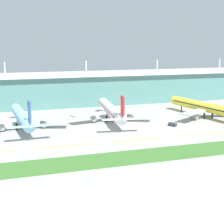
{
  "coord_description": "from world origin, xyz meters",
  "views": [
    {
      "loc": [
        -68.19,
        -160.62,
        44.61
      ],
      "look_at": [
        -2.98,
        29.53,
        7.0
      ],
      "focal_mm": 59.04,
      "sensor_mm": 36.0,
      "label": 1
    }
  ],
  "objects": [
    {
      "name": "taxiway_stripe_mid_west",
      "position": [
        -37.0,
        -6.3,
        0.02
      ],
      "size": [
        28.0,
        0.7,
        0.04
      ],
      "primitive_type": "cube",
      "color": "yellow",
      "rests_on": "ground"
    },
    {
      "name": "taxiway_stripe_centre",
      "position": [
        -3.0,
        -6.3,
        0.02
      ],
      "size": [
        28.0,
        0.7,
        0.04
      ],
      "primitive_type": "cube",
      "color": "yellow",
      "rests_on": "ground"
    },
    {
      "name": "terminal_building",
      "position": [
        -0.0,
        100.96,
        11.9
      ],
      "size": [
        288.0,
        34.0,
        32.4
      ],
      "color": "slate",
      "rests_on": "ground"
    },
    {
      "name": "grass_verge",
      "position": [
        0.0,
        -30.29,
        0.05
      ],
      "size": [
        300.0,
        18.0,
        0.1
      ],
      "primitive_type": "cube",
      "color": "#3D702D",
      "rests_on": "ground"
    },
    {
      "name": "ground_plane",
      "position": [
        0.0,
        0.0,
        0.0
      ],
      "size": [
        600.0,
        600.0,
        0.0
      ],
      "primitive_type": "plane",
      "color": "#A8A59E"
    },
    {
      "name": "airliner_middle",
      "position": [
        -0.59,
        37.32,
        6.46
      ],
      "size": [
        48.29,
        69.24,
        18.9
      ],
      "color": "white",
      "rests_on": "ground"
    },
    {
      "name": "pushback_tug",
      "position": [
        26.91,
        14.46,
        1.1
      ],
      "size": [
        4.15,
        5.01,
        1.85
      ],
      "color": "#333842",
      "rests_on": "ground"
    },
    {
      "name": "airliner_far",
      "position": [
        57.21,
        27.82,
        6.46
      ],
      "size": [
        48.28,
        71.99,
        18.9
      ],
      "color": "yellow",
      "rests_on": "ground"
    },
    {
      "name": "airliner_near",
      "position": [
        -51.45,
        33.54,
        6.45
      ],
      "size": [
        48.77,
        63.49,
        18.9
      ],
      "color": "#9ED1EA",
      "rests_on": "ground"
    },
    {
      "name": "safety_cone_nose_front",
      "position": [
        -40.61,
        13.52,
        0.35
      ],
      "size": [
        0.56,
        0.56,
        0.7
      ],
      "primitive_type": "cone",
      "color": "orange",
      "rests_on": "ground"
    },
    {
      "name": "taxiway_stripe_mid_east",
      "position": [
        31.0,
        -6.3,
        0.02
      ],
      "size": [
        28.0,
        0.7,
        0.04
      ],
      "primitive_type": "cube",
      "color": "yellow",
      "rests_on": "ground"
    }
  ]
}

